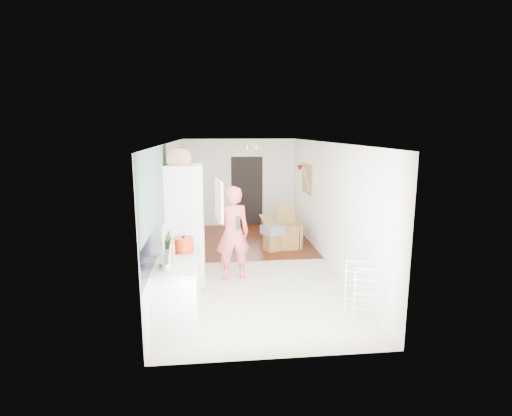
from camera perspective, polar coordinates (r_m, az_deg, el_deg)
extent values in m
cube|color=beige|center=(8.37, -0.65, -8.06)|extent=(3.20, 7.00, 0.01)
cube|color=#541E0F|center=(10.13, -1.64, -4.61)|extent=(3.20, 3.30, 0.01)
cube|color=slate|center=(6.00, -14.13, 2.18)|extent=(0.02, 3.00, 1.30)
cube|color=black|center=(5.62, -14.51, -5.76)|extent=(0.02, 1.90, 0.50)
cube|color=black|center=(11.53, -1.30, 2.37)|extent=(0.90, 0.04, 2.00)
cube|color=white|center=(5.83, -11.33, -12.53)|extent=(0.60, 0.90, 0.86)
cube|color=beige|center=(5.67, -11.51, -8.25)|extent=(0.62, 0.92, 0.06)
cube|color=white|center=(6.52, -10.74, -9.82)|extent=(0.60, 0.60, 0.88)
cube|color=#BBBBBD|center=(6.37, -10.89, -5.95)|extent=(0.60, 0.60, 0.04)
cube|color=white|center=(7.31, -10.06, -2.30)|extent=(0.66, 0.66, 2.15)
cube|color=white|center=(6.90, -5.30, 1.06)|extent=(0.14, 0.56, 0.70)
cube|color=white|center=(7.20, -7.72, 1.43)|extent=(0.02, 0.52, 0.66)
cube|color=tan|center=(10.12, 7.27, 4.21)|extent=(0.03, 0.90, 0.70)
cube|color=olive|center=(10.11, 7.19, 4.21)|extent=(0.00, 0.94, 0.74)
cone|color=maroon|center=(10.72, 6.30, 5.69)|extent=(0.18, 0.18, 0.16)
imported|color=#E65E5C|center=(7.32, -3.38, -2.42)|extent=(0.83, 0.61, 2.08)
imported|color=olive|center=(9.91, 3.68, -3.61)|extent=(0.76, 1.35, 0.47)
cube|color=gray|center=(9.17, 2.42, -3.14)|extent=(0.58, 0.58, 0.19)
cylinder|color=red|center=(6.35, -10.30, -4.95)|extent=(0.37, 0.37, 0.18)
cylinder|color=#BBBBBD|center=(5.48, -12.65, -8.08)|extent=(0.21, 0.21, 0.10)
cylinder|color=#1E4120|center=(7.20, -2.56, -2.17)|extent=(0.06, 0.06, 0.26)
cylinder|color=#1E4120|center=(5.70, -12.46, -6.10)|extent=(0.09, 0.09, 0.33)
cylinder|color=#1E4120|center=(6.01, -12.26, -5.34)|extent=(0.08, 0.08, 0.30)
cylinder|color=silver|center=(5.51, -12.48, -7.37)|extent=(0.11, 0.11, 0.21)
cylinder|color=tan|center=(5.92, -11.79, -5.98)|extent=(0.06, 0.06, 0.22)
cylinder|color=tan|center=(6.13, -12.34, -5.34)|extent=(0.07, 0.07, 0.24)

